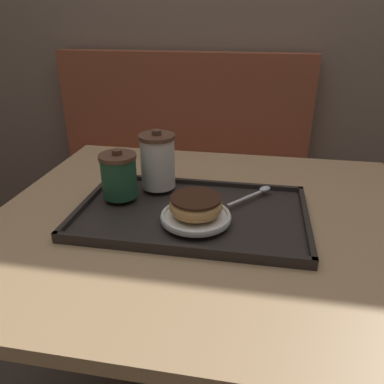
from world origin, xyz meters
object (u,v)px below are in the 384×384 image
(coffee_cup_front, at_px, (119,175))
(coffee_cup_rear, at_px, (158,161))
(spoon, at_px, (259,192))
(donut_chocolate_glazed, at_px, (196,205))

(coffee_cup_front, xyz_separation_m, coffee_cup_rear, (0.08, 0.07, 0.02))
(spoon, bearing_deg, coffee_cup_rear, 129.97)
(coffee_cup_front, bearing_deg, spoon, 12.15)
(coffee_cup_front, height_order, donut_chocolate_glazed, coffee_cup_front)
(coffee_cup_rear, relative_size, donut_chocolate_glazed, 1.29)
(donut_chocolate_glazed, bearing_deg, coffee_cup_front, 157.73)
(coffee_cup_front, height_order, coffee_cup_rear, coffee_cup_rear)
(coffee_cup_rear, height_order, spoon, coffee_cup_rear)
(spoon, bearing_deg, donut_chocolate_glazed, 179.10)
(coffee_cup_rear, height_order, donut_chocolate_glazed, coffee_cup_rear)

